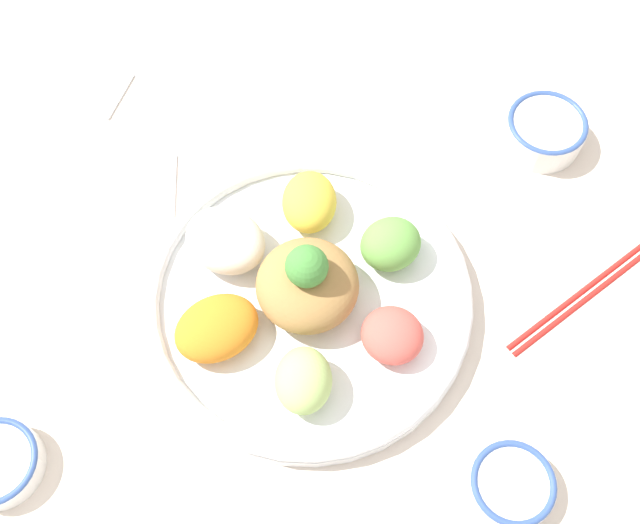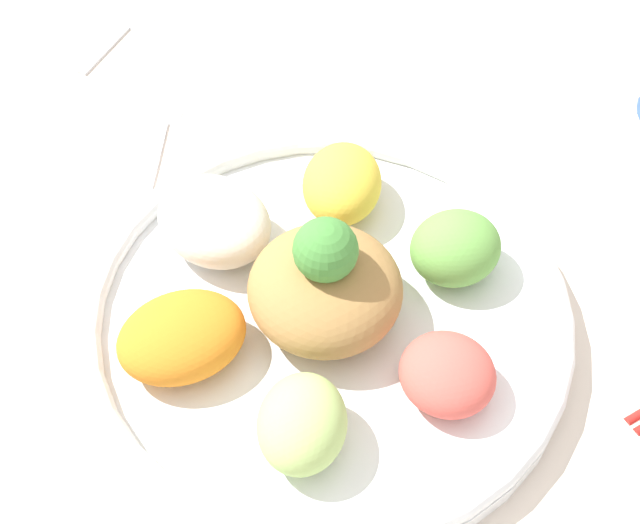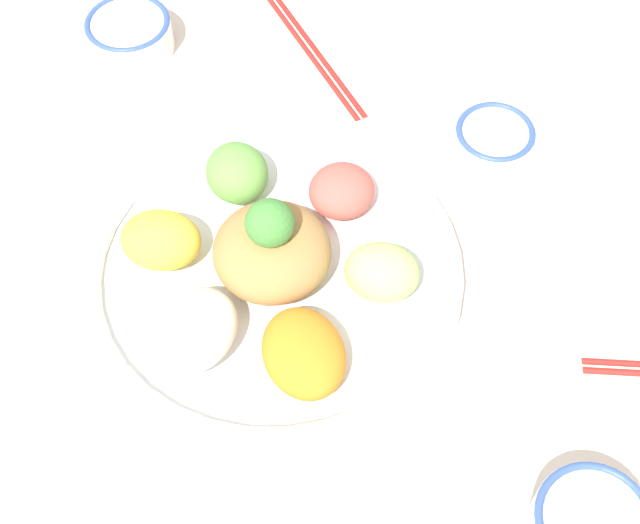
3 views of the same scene
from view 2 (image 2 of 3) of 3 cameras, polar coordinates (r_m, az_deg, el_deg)
The scene contains 4 objects.
ground_plane at distance 0.72m, azimuth -0.49°, elevation -4.48°, with size 2.40×2.40×0.00m, color silver.
salad_platter at distance 0.70m, azimuth -0.04°, elevation -2.69°, with size 0.39×0.39×0.13m.
serving_spoon_main at distance 1.00m, azimuth -12.28°, elevation 14.67°, with size 0.11×0.11×0.01m.
serving_spoon_extra at distance 0.87m, azimuth -10.20°, elevation 8.33°, with size 0.07×0.13×0.01m.
Camera 2 is at (0.12, 0.37, 0.61)m, focal length 50.00 mm.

